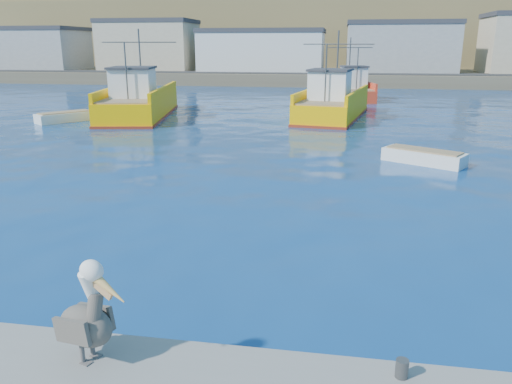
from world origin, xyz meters
TOP-DOWN VIEW (x-y plane):
  - ground at (0.00, 0.00)m, footprint 260.00×260.00m
  - dock_bollards at (0.60, -3.40)m, footprint 36.20×0.20m
  - far_shore at (0.00, 109.20)m, footprint 200.00×81.00m
  - trawler_yellow_a at (-13.59, 26.85)m, footprint 6.44×13.19m
  - trawler_yellow_b at (1.28, 28.71)m, footprint 5.77×11.98m
  - boat_orange at (2.87, 42.74)m, footprint 5.04×9.32m
  - skiff_left at (-17.95, 23.51)m, footprint 3.57×4.11m
  - skiff_mid at (5.90, 13.91)m, footprint 3.89×3.05m
  - pelican at (-1.90, -3.79)m, footprint 1.44×0.86m

SIDE VIEW (x-z plane):
  - ground at x=0.00m, z-range 0.00..0.00m
  - skiff_mid at x=5.90m, z-range -0.15..0.67m
  - skiff_left at x=-17.95m, z-range -0.16..0.73m
  - dock_bollards at x=0.60m, z-range 0.50..0.80m
  - trawler_yellow_b at x=1.28m, z-range -2.22..4.32m
  - boat_orange at x=2.87m, z-range -2.02..4.13m
  - trawler_yellow_a at x=-13.59m, z-range -2.23..4.45m
  - pelican at x=-1.90m, z-range 0.37..2.17m
  - far_shore at x=0.00m, z-range -3.02..20.98m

